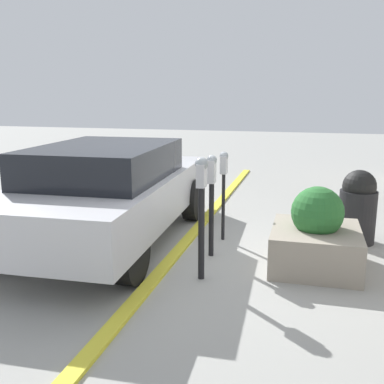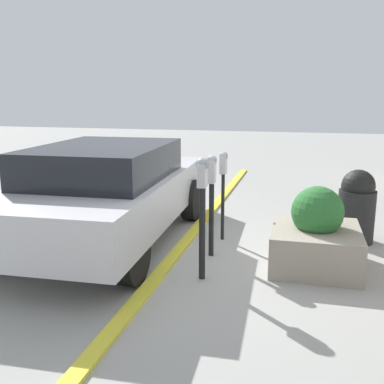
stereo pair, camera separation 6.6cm
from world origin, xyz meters
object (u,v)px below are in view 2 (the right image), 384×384
(parked_car_front, at_px, (109,190))
(planter_box, at_px, (316,237))
(parking_meter_nearest, at_px, (202,199))
(parking_meter_second, at_px, (212,189))
(parking_meter_middle, at_px, (223,176))
(trash_bin, at_px, (357,206))

(parked_car_front, bearing_deg, planter_box, -97.72)
(parking_meter_nearest, height_order, parked_car_front, parking_meter_nearest)
(parked_car_front, bearing_deg, parking_meter_second, -99.88)
(parking_meter_middle, bearing_deg, parked_car_front, 107.42)
(parking_meter_second, xyz_separation_m, parking_meter_middle, (0.70, -0.03, 0.05))
(parking_meter_second, bearing_deg, planter_box, -93.12)
(parking_meter_nearest, height_order, parking_meter_second, parking_meter_nearest)
(parked_car_front, height_order, trash_bin, parked_car_front)
(parking_meter_second, height_order, parked_car_front, parked_car_front)
(parking_meter_middle, xyz_separation_m, trash_bin, (0.38, -1.89, -0.42))
(parking_meter_middle, relative_size, planter_box, 1.12)
(parking_meter_nearest, xyz_separation_m, trash_bin, (1.85, -1.86, -0.43))
(parking_meter_nearest, distance_m, trash_bin, 2.66)
(planter_box, bearing_deg, parking_meter_second, 86.88)
(parking_meter_middle, distance_m, parked_car_front, 1.64)
(parking_meter_middle, bearing_deg, trash_bin, -78.59)
(planter_box, distance_m, trash_bin, 1.30)
(parked_car_front, bearing_deg, trash_bin, -77.93)
(parking_meter_second, distance_m, parked_car_front, 1.55)
(parked_car_front, relative_size, trash_bin, 4.21)
(parking_meter_nearest, height_order, trash_bin, parking_meter_nearest)
(parking_meter_second, bearing_deg, parked_car_front, 82.22)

